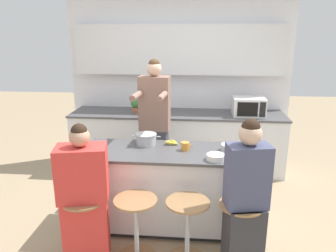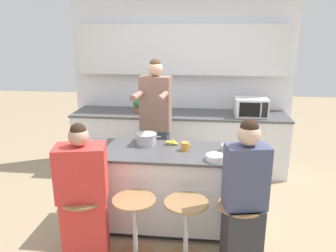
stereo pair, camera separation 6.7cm
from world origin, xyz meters
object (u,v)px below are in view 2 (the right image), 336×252
(bar_stool_leftmost, at_px, (84,223))
(bar_stool_rightmost, at_px, (238,231))
(bar_stool_center_left, at_px, (135,224))
(person_seated_near, at_px, (244,203))
(banana_bunch, at_px, (172,142))
(potted_plant, at_px, (138,104))
(kitchen_island, at_px, (167,188))
(bar_stool_center_right, at_px, (186,227))
(microwave, at_px, (251,107))
(person_cooking, at_px, (156,131))
(fruit_bowl, at_px, (231,148))
(coffee_cup_near, at_px, (185,146))
(cooking_pot, at_px, (147,139))
(person_wrapped_blanket, at_px, (83,197))

(bar_stool_leftmost, relative_size, bar_stool_rightmost, 1.00)
(bar_stool_center_left, height_order, person_seated_near, person_seated_near)
(banana_bunch, bearing_deg, potted_plant, 114.87)
(kitchen_island, height_order, potted_plant, potted_plant)
(bar_stool_center_right, relative_size, microwave, 1.34)
(bar_stool_center_left, relative_size, microwave, 1.34)
(person_cooking, height_order, person_seated_near, person_cooking)
(fruit_bowl, bearing_deg, bar_stool_rightmost, -85.33)
(coffee_cup_near, bearing_deg, fruit_bowl, 1.29)
(person_cooking, distance_m, cooking_pot, 0.50)
(bar_stool_rightmost, relative_size, potted_plant, 2.69)
(bar_stool_leftmost, xyz_separation_m, coffee_cup_near, (0.90, 0.66, 0.57))
(kitchen_island, distance_m, banana_bunch, 0.50)
(bar_stool_center_left, xyz_separation_m, person_wrapped_blanket, (-0.47, -0.02, 0.27))
(bar_stool_center_left, distance_m, fruit_bowl, 1.24)
(bar_stool_center_right, height_order, person_wrapped_blanket, person_wrapped_blanket)
(bar_stool_center_right, relative_size, cooking_pot, 1.95)
(bar_stool_rightmost, xyz_separation_m, coffee_cup_near, (-0.53, 0.62, 0.57))
(bar_stool_center_left, distance_m, person_cooking, 1.37)
(bar_stool_center_left, bearing_deg, bar_stool_leftmost, -175.67)
(microwave, height_order, potted_plant, microwave)
(bar_stool_leftmost, bearing_deg, bar_stool_rightmost, 1.68)
(person_wrapped_blanket, bearing_deg, person_cooking, 57.46)
(cooking_pot, relative_size, coffee_cup_near, 2.67)
(coffee_cup_near, distance_m, potted_plant, 1.77)
(bar_stool_center_right, bearing_deg, person_seated_near, -3.15)
(coffee_cup_near, bearing_deg, potted_plant, 117.33)
(bar_stool_leftmost, relative_size, banana_bunch, 3.74)
(bar_stool_center_left, xyz_separation_m, cooking_pot, (-0.01, 0.77, 0.59))
(cooking_pot, relative_size, banana_bunch, 1.92)
(person_cooking, height_order, banana_bunch, person_cooking)
(bar_stool_center_left, bearing_deg, bar_stool_center_right, 0.53)
(banana_bunch, xyz_separation_m, potted_plant, (-0.65, 1.41, 0.11))
(person_cooking, bearing_deg, cooking_pot, -89.28)
(bar_stool_leftmost, height_order, cooking_pot, cooking_pot)
(kitchen_island, distance_m, cooking_pot, 0.58)
(bar_stool_center_right, height_order, person_seated_near, person_seated_near)
(person_cooking, bearing_deg, kitchen_island, -67.65)
(microwave, distance_m, potted_plant, 1.68)
(person_seated_near, bearing_deg, person_wrapped_blanket, 168.97)
(person_seated_near, bearing_deg, kitchen_island, 129.23)
(bar_stool_center_left, relative_size, bar_stool_center_right, 1.00)
(bar_stool_rightmost, xyz_separation_m, cooking_pot, (-0.96, 0.76, 0.59))
(bar_stool_center_right, xyz_separation_m, banana_bunch, (-0.21, 0.79, 0.55))
(person_seated_near, bearing_deg, bar_stool_center_left, 167.61)
(kitchen_island, height_order, bar_stool_center_left, kitchen_island)
(fruit_bowl, relative_size, coffee_cup_near, 1.74)
(microwave, bearing_deg, person_wrapped_blanket, -129.01)
(bar_stool_center_left, distance_m, person_seated_near, 1.02)
(coffee_cup_near, height_order, microwave, microwave)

